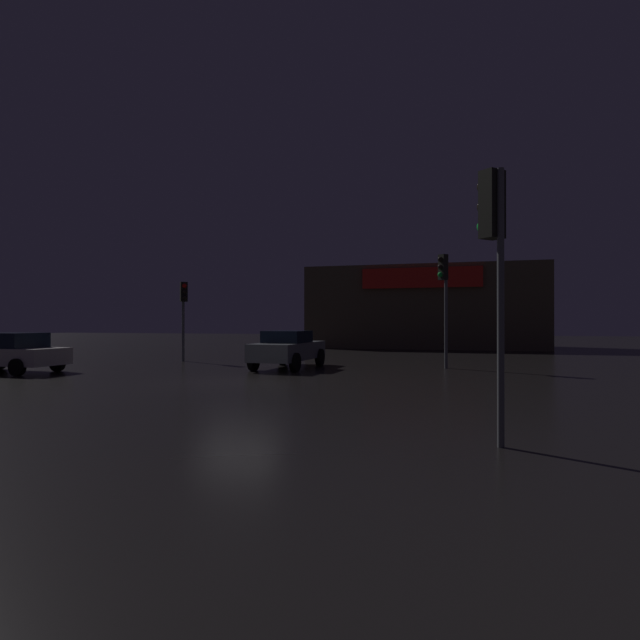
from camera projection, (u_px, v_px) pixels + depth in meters
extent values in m
plane|color=black|center=(239.00, 382.00, 16.01)|extent=(120.00, 120.00, 0.00)
cube|color=brown|center=(426.00, 308.00, 38.43)|extent=(16.41, 7.94, 5.79)
cube|color=red|center=(421.00, 278.00, 34.47)|extent=(7.89, 0.24, 1.35)
cylinder|color=#595B60|center=(446.00, 312.00, 20.73)|extent=(0.13, 0.13, 4.55)
cube|color=black|center=(443.00, 267.00, 20.66)|extent=(0.41, 0.41, 1.01)
sphere|color=black|center=(440.00, 259.00, 20.57)|extent=(0.20, 0.20, 0.20)
sphere|color=black|center=(440.00, 267.00, 20.57)|extent=(0.20, 0.20, 0.20)
sphere|color=#19D13F|center=(440.00, 275.00, 20.57)|extent=(0.20, 0.20, 0.20)
cylinder|color=#595B60|center=(501.00, 308.00, 7.68)|extent=(0.10, 0.10, 4.14)
cube|color=black|center=(492.00, 205.00, 7.81)|extent=(0.41, 0.41, 1.03)
sphere|color=black|center=(484.00, 187.00, 7.95)|extent=(0.20, 0.20, 0.20)
sphere|color=black|center=(484.00, 207.00, 7.95)|extent=(0.20, 0.20, 0.20)
sphere|color=#19D13F|center=(484.00, 227.00, 7.95)|extent=(0.20, 0.20, 0.20)
cylinder|color=#595B60|center=(183.00, 322.00, 24.51)|extent=(0.13, 0.13, 3.74)
cube|color=black|center=(184.00, 292.00, 24.38)|extent=(0.41, 0.41, 0.93)
sphere|color=red|center=(184.00, 286.00, 24.23)|extent=(0.20, 0.20, 0.20)
sphere|color=black|center=(184.00, 292.00, 24.23)|extent=(0.20, 0.20, 0.20)
sphere|color=black|center=(184.00, 298.00, 24.23)|extent=(0.20, 0.20, 0.20)
cube|color=slate|center=(288.00, 351.00, 20.81)|extent=(1.89, 4.51, 0.68)
cube|color=black|center=(287.00, 337.00, 20.69)|extent=(1.61, 1.92, 0.47)
cylinder|color=black|center=(283.00, 356.00, 22.47)|extent=(0.25, 0.73, 0.72)
cylinder|color=black|center=(320.00, 357.00, 21.94)|extent=(0.25, 0.73, 0.72)
cylinder|color=black|center=(253.00, 361.00, 19.68)|extent=(0.25, 0.73, 0.72)
cylinder|color=black|center=(295.00, 362.00, 19.16)|extent=(0.25, 0.73, 0.72)
cube|color=silver|center=(8.00, 356.00, 19.06)|extent=(4.37, 1.90, 0.61)
cube|color=black|center=(12.00, 340.00, 19.00)|extent=(2.03, 1.65, 0.55)
cylinder|color=black|center=(17.00, 367.00, 17.79)|extent=(0.61, 0.24, 0.60)
cylinder|color=black|center=(57.00, 363.00, 19.46)|extent=(0.61, 0.24, 0.60)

